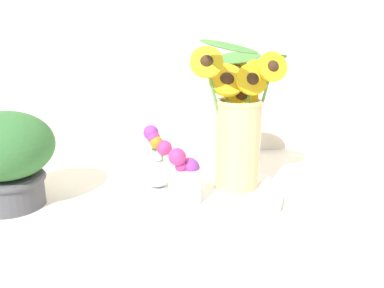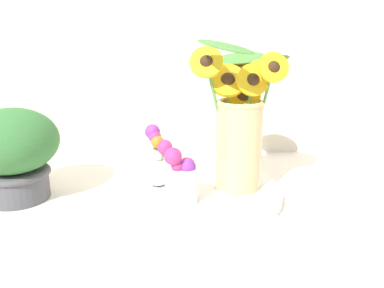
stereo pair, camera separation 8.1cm
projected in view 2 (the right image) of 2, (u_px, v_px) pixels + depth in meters
ground_plane at (187, 209)px, 0.89m from camera, size 6.00×6.00×0.00m
serving_tray at (192, 192)px, 0.96m from camera, size 0.45×0.45×0.02m
mason_jar_sunflowers at (239, 128)px, 0.92m from camera, size 0.25×0.26×0.37m
vase_small_center at (182, 178)px, 0.86m from camera, size 0.08×0.08×0.14m
vase_bulb_right at (158, 161)px, 0.96m from camera, size 0.08×0.07×0.16m
potted_plant at (13, 150)px, 0.91m from camera, size 0.22×0.22×0.23m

